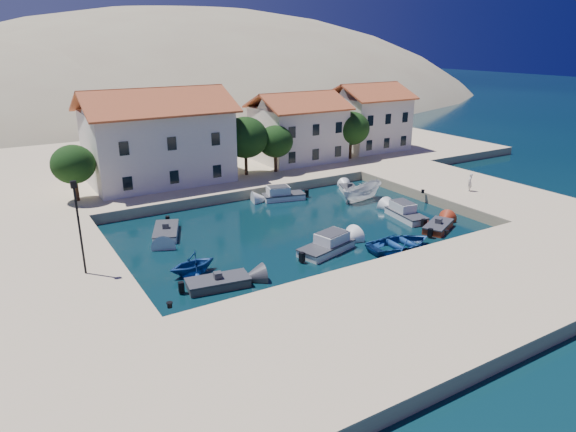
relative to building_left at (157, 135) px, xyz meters
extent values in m
plane|color=black|center=(6.00, -28.00, -5.94)|extent=(400.00, 400.00, 0.00)
cube|color=beige|center=(6.00, -34.00, -5.44)|extent=(52.00, 12.00, 1.00)
cube|color=beige|center=(26.50, -18.00, -5.44)|extent=(11.00, 20.00, 1.00)
cube|color=beige|center=(-13.00, -18.00, -5.44)|extent=(8.00, 20.00, 1.00)
cube|color=beige|center=(8.00, 10.00, -5.44)|extent=(80.00, 36.00, 1.00)
ellipsoid|color=#9D8A6A|center=(-4.00, 82.00, -25.94)|extent=(198.00, 126.00, 72.00)
ellipsoid|color=#9D8A6A|center=(41.00, 102.00, -30.94)|extent=(220.00, 176.00, 99.00)
cube|color=silver|center=(0.00, 0.00, -1.19)|extent=(14.00, 9.00, 7.50)
pyramid|color=#994822|center=(0.00, 0.00, 3.66)|extent=(14.70, 9.45, 2.20)
cube|color=silver|center=(18.00, 1.00, -1.69)|extent=(10.00, 8.00, 6.50)
pyramid|color=#994822|center=(18.00, 1.00, 2.46)|extent=(10.50, 8.40, 1.80)
cube|color=silver|center=(30.00, 2.00, -1.44)|extent=(9.00, 8.00, 7.00)
pyramid|color=#994822|center=(30.00, 2.00, 2.96)|extent=(9.45, 8.40, 1.80)
cylinder|color=#382314|center=(-9.00, -3.00, -3.69)|extent=(0.36, 0.36, 2.50)
ellipsoid|color=black|center=(-9.00, -3.00, -1.44)|extent=(4.00, 4.00, 3.60)
cylinder|color=#382314|center=(9.00, -2.50, -3.44)|extent=(0.36, 0.36, 3.00)
ellipsoid|color=black|center=(9.00, -2.50, -0.74)|extent=(5.00, 5.00, 4.50)
cylinder|color=#382314|center=(12.50, -3.00, -3.69)|extent=(0.36, 0.36, 2.50)
ellipsoid|color=black|center=(12.50, -3.00, -1.44)|extent=(4.00, 4.00, 3.60)
cylinder|color=#382314|center=(24.00, -2.00, -3.56)|extent=(0.36, 0.36, 2.75)
ellipsoid|color=black|center=(24.00, -2.00, -1.09)|extent=(4.60, 4.60, 4.14)
cylinder|color=black|center=(-11.50, -20.00, -1.94)|extent=(0.14, 0.14, 6.00)
cube|color=black|center=(-11.50, -20.00, 1.06)|extent=(0.35, 0.25, 0.45)
cylinder|color=black|center=(-8.30, -27.20, -4.79)|extent=(0.36, 0.36, 0.30)
cylinder|color=black|center=(14.00, -27.20, -4.79)|extent=(0.36, 0.36, 0.30)
cylinder|color=black|center=(20.70, -18.00, -4.79)|extent=(0.36, 0.36, 0.30)
cube|color=#38383D|center=(-4.14, -24.42, -5.69)|extent=(4.24, 2.37, 0.90)
cube|color=#38383D|center=(-4.14, -24.42, -5.36)|extent=(4.34, 2.42, 0.10)
cube|color=#38383D|center=(-4.14, -24.42, -5.14)|extent=(0.57, 0.57, 0.50)
cube|color=white|center=(5.33, -23.30, -5.69)|extent=(4.99, 3.14, 0.90)
cube|color=#38383D|center=(5.33, -23.30, -5.36)|extent=(5.10, 3.20, 0.10)
cube|color=white|center=(5.33, -23.30, -4.99)|extent=(2.81, 2.27, 0.90)
imported|color=navy|center=(10.59, -25.76, -5.94)|extent=(5.75, 4.27, 1.14)
cube|color=maroon|center=(16.24, -24.34, -5.69)|extent=(3.93, 3.04, 0.90)
cube|color=#38383D|center=(16.24, -24.34, -5.36)|extent=(4.02, 3.10, 0.10)
cube|color=#38383D|center=(16.24, -24.34, -5.14)|extent=(0.67, 0.67, 0.50)
cube|color=white|center=(15.95, -20.76, -5.69)|extent=(2.36, 4.54, 0.90)
cube|color=#38383D|center=(15.95, -20.76, -5.36)|extent=(2.41, 4.64, 0.10)
cube|color=white|center=(15.95, -20.76, -4.99)|extent=(1.81, 2.48, 0.90)
imported|color=white|center=(15.99, -14.36, -5.94)|extent=(5.20, 2.43, 1.94)
cube|color=white|center=(16.62, -11.51, -5.69)|extent=(2.63, 3.52, 0.90)
cube|color=#38383D|center=(16.62, -11.51, -5.36)|extent=(2.69, 3.60, 0.10)
cube|color=#38383D|center=(16.62, -11.51, -5.14)|extent=(0.66, 0.66, 0.50)
imported|color=navy|center=(-4.83, -21.64, -5.94)|extent=(3.69, 3.29, 1.76)
cube|color=white|center=(-4.01, -13.50, -5.69)|extent=(3.32, 4.62, 0.90)
cube|color=#38383D|center=(-4.01, -13.50, -5.36)|extent=(3.39, 4.73, 0.10)
cube|color=#38383D|center=(-4.01, -13.50, -5.14)|extent=(0.65, 0.65, 0.50)
cube|color=white|center=(9.45, -9.97, -5.69)|extent=(4.39, 2.63, 0.90)
cube|color=#38383D|center=(9.45, -9.97, -5.36)|extent=(4.49, 2.69, 0.10)
cube|color=white|center=(9.45, -9.97, -4.99)|extent=(2.45, 1.94, 0.90)
imported|color=silver|center=(25.17, -19.88, -4.03)|extent=(0.79, 0.73, 1.81)
camera|label=1|loc=(-15.89, -52.79, 9.54)|focal=32.00mm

